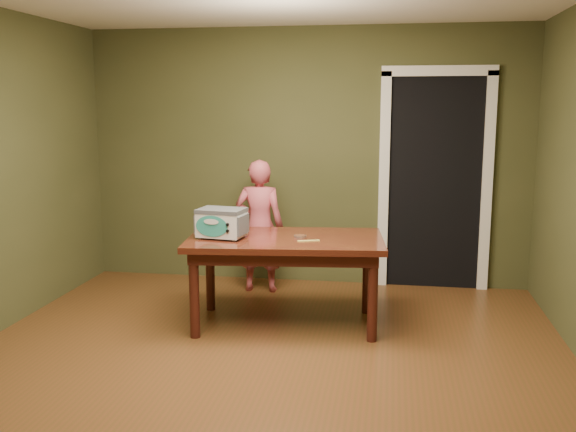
# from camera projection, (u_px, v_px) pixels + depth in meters

# --- Properties ---
(floor) EXTENTS (5.00, 5.00, 0.00)m
(floor) POSITION_uv_depth(u_px,v_px,m) (255.00, 379.00, 4.34)
(floor) COLOR brown
(floor) RESTS_ON ground
(room_shell) EXTENTS (4.52, 5.02, 2.61)m
(room_shell) POSITION_uv_depth(u_px,v_px,m) (253.00, 125.00, 4.04)
(room_shell) COLOR #444625
(room_shell) RESTS_ON ground
(doorway) EXTENTS (1.10, 0.66, 2.25)m
(doorway) POSITION_uv_depth(u_px,v_px,m) (433.00, 180.00, 6.65)
(doorway) COLOR black
(doorway) RESTS_ON ground
(dining_table) EXTENTS (1.68, 1.06, 0.75)m
(dining_table) POSITION_uv_depth(u_px,v_px,m) (286.00, 249.00, 5.31)
(dining_table) COLOR #39120D
(dining_table) RESTS_ON floor
(toy_oven) EXTENTS (0.42, 0.31, 0.24)m
(toy_oven) POSITION_uv_depth(u_px,v_px,m) (221.00, 222.00, 5.25)
(toy_oven) COLOR #4C4F54
(toy_oven) RESTS_ON dining_table
(baking_pan) EXTENTS (0.10, 0.10, 0.02)m
(baking_pan) POSITION_uv_depth(u_px,v_px,m) (300.00, 236.00, 5.27)
(baking_pan) COLOR silver
(baking_pan) RESTS_ON dining_table
(spatula) EXTENTS (0.18, 0.08, 0.01)m
(spatula) POSITION_uv_depth(u_px,v_px,m) (309.00, 241.00, 5.14)
(spatula) COLOR #D3CE5B
(spatula) RESTS_ON dining_table
(child) EXTENTS (0.48, 0.32, 1.31)m
(child) POSITION_uv_depth(u_px,v_px,m) (260.00, 226.00, 6.29)
(child) COLOR #BF4E5A
(child) RESTS_ON floor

